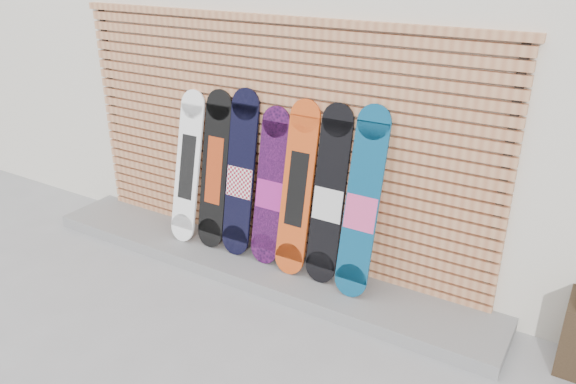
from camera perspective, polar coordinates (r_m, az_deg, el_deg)
name	(u,v)px	position (r m, az deg, el deg)	size (l,w,h in m)	color
ground	(225,311)	(4.85, -6.47, -11.92)	(80.00, 80.00, 0.00)	gray
building	(436,41)	(6.93, 14.79, 14.57)	(12.00, 5.00, 3.60)	beige
concrete_step	(255,264)	(5.34, -3.34, -7.32)	(4.60, 0.70, 0.12)	gray
slat_wall	(271,140)	(5.08, -1.78, 5.31)	(4.26, 0.08, 2.29)	#B6734C
snowboard_0	(188,167)	(5.52, -10.15, 2.49)	(0.28, 0.37, 1.46)	white
snowboard_1	(215,171)	(5.34, -7.46, 2.18)	(0.29, 0.32, 1.50)	black
snowboard_2	(240,175)	(5.17, -4.87, 1.71)	(0.29, 0.31, 1.55)	black
snowboard_3	(270,188)	(5.02, -1.83, 0.40)	(0.28, 0.30, 1.43)	black
snowboard_4	(297,189)	(4.85, 0.93, 0.28)	(0.28, 0.34, 1.53)	#CE4815
snowboard_5	(329,197)	(4.72, 4.17, -0.52)	(0.28, 0.32, 1.54)	black
snowboard_6	(362,205)	(4.57, 7.52, -1.31)	(0.29, 0.38, 1.58)	navy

